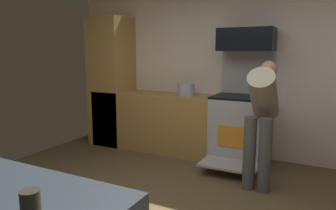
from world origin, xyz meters
name	(u,v)px	position (x,y,z in m)	size (l,w,h in m)	color
wall_back	(228,68)	(0.00, 2.34, 1.30)	(5.20, 0.12, 2.60)	silver
lower_cabinet_run	(164,122)	(-0.90, 1.98, 0.45)	(2.40, 0.60, 0.90)	#AF8545
cabinet_column	(112,82)	(-1.90, 1.98, 1.05)	(0.60, 0.60, 2.10)	#AF8545
oven_range	(241,127)	(0.32, 1.97, 0.51)	(0.76, 1.05, 1.56)	#B6B4BB
microwave	(246,39)	(0.32, 2.06, 1.71)	(0.74, 0.38, 0.31)	black
person_cook	(262,113)	(0.70, 1.32, 0.86)	(0.31, 0.69, 1.44)	#4F4F4F
mug_coffee	(30,202)	(0.32, -1.47, 0.95)	(0.08, 0.08, 0.09)	black
stock_pot	(186,89)	(-0.53, 1.98, 0.99)	(0.26, 0.26, 0.18)	#AEB3C8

